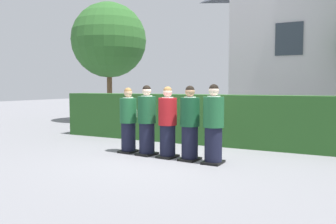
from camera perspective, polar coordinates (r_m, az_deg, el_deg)
The scene contains 8 objects.
ground_plane at distance 7.98m, azimuth 0.00°, elevation -7.54°, with size 60.00×60.00×0.00m, color slate.
student_front_row_0 at distance 8.51m, azimuth -6.62°, elevation -1.62°, with size 0.42×0.51×1.61m.
student_front_row_1 at distance 8.15m, azimuth -3.54°, elevation -1.66°, with size 0.44×0.52×1.66m.
student_in_red_blazer at distance 7.84m, azimuth -0.08°, elevation -2.00°, with size 0.42×0.50×1.63m.
student_front_row_3 at distance 7.56m, azimuth 3.65°, elevation -2.16°, with size 0.43×0.54×1.65m.
student_front_row_4 at distance 7.29m, azimuth 7.57°, elevation -2.31°, with size 0.44×0.49×1.68m.
hedge at distance 9.83m, azimuth 5.83°, elevation -1.19°, with size 9.41×0.70×1.40m.
oak_tree_left at distance 16.49m, azimuth -9.79°, elevation 11.64°, with size 3.45×3.45×5.50m.
Camera 1 is at (3.59, -6.94, 1.63)m, focal length 36.67 mm.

